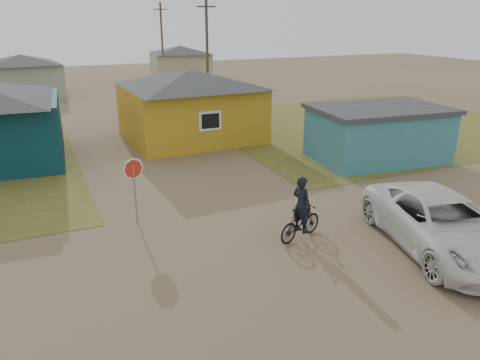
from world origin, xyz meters
name	(u,v)px	position (x,y,z in m)	size (l,w,h in m)	color
ground	(263,255)	(0.00, 0.00, 0.00)	(120.00, 120.00, 0.00)	#7B6447
grass_ne	(365,124)	(14.00, 13.00, 0.01)	(20.00, 18.00, 0.00)	olive
house_yellow	(191,104)	(2.50, 14.00, 2.00)	(7.72, 6.76, 3.90)	#BB8E1C
shed_turquoise	(378,133)	(9.50, 6.50, 1.31)	(6.71, 4.93, 2.60)	teal
house_pale_west	(23,75)	(-6.00, 34.00, 1.86)	(7.04, 6.15, 3.60)	#959F88
house_beige_east	(181,62)	(10.00, 40.00, 1.86)	(6.95, 6.05, 3.60)	tan
utility_pole_near	(207,53)	(6.50, 22.00, 4.14)	(1.40, 0.20, 8.00)	#4D3B2E
utility_pole_far	(162,42)	(7.50, 38.00, 4.14)	(1.40, 0.20, 8.00)	#4D3B2E
stop_sign	(134,175)	(-2.91, 3.82, 1.71)	(0.75, 0.12, 2.31)	gray
cyclist	(301,217)	(1.54, 0.47, 0.76)	(1.91, 1.09, 2.08)	black
vehicle	(442,224)	(5.02, -1.87, 0.84)	(2.77, 6.02, 1.67)	white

